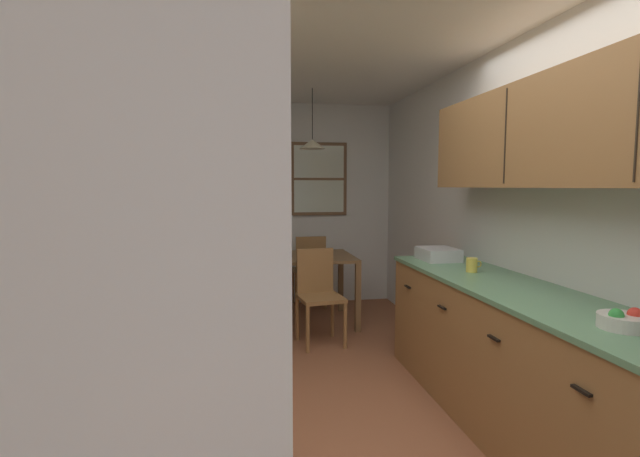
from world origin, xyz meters
TOP-DOWN VIEW (x-y plane):
  - ground_plane at (0.00, 1.00)m, footprint 12.00×12.00m
  - wall_left at (-1.35, 1.00)m, footprint 0.10×9.00m
  - wall_right at (1.35, 1.00)m, footprint 0.10×9.00m
  - wall_back at (0.00, 3.65)m, footprint 4.40×0.10m
  - ceiling_slab at (0.00, 1.00)m, footprint 4.40×9.00m
  - microwave_over_range at (-1.11, -0.61)m, footprint 0.39×0.61m
  - counter_left at (-1.00, 0.73)m, footprint 0.64×2.09m
  - upper_cabinets_left at (-1.14, 0.68)m, footprint 0.33×2.17m
  - counter_right at (1.00, -0.03)m, footprint 0.64×3.22m
  - upper_cabinets_right at (1.14, -0.08)m, footprint 0.33×2.90m
  - dining_table at (0.14, 2.71)m, footprint 0.88×0.87m
  - dining_chair_near at (0.10, 2.06)m, footprint 0.45×0.45m
  - dining_chair_far at (0.21, 3.35)m, footprint 0.41×0.41m
  - pendant_light at (0.14, 2.71)m, footprint 0.29×0.29m
  - back_window at (0.36, 3.58)m, footprint 0.72×0.05m
  - trash_bin at (-0.70, 2.12)m, footprint 0.29×0.29m
  - storage_canister at (-1.00, 0.04)m, footprint 0.12×0.12m
  - dish_towel at (-0.64, -0.46)m, footprint 0.02×0.16m
  - mug_by_coffeemaker at (0.98, 0.77)m, footprint 0.12×0.08m
  - fruit_bowl at (0.97, -0.56)m, footprint 0.20×0.20m
  - dish_rack at (0.97, 1.31)m, footprint 0.28×0.34m

SIDE VIEW (x-z plane):
  - ground_plane at x=0.00m, z-range 0.00..0.00m
  - trash_bin at x=-0.70m, z-range 0.00..0.58m
  - counter_right at x=1.00m, z-range 0.00..0.90m
  - counter_left at x=-1.00m, z-range 0.00..0.90m
  - dish_towel at x=-0.64m, z-range 0.38..0.62m
  - dining_chair_near at x=0.10m, z-range 0.05..0.95m
  - dining_chair_far at x=0.21m, z-range 0.05..0.95m
  - dining_table at x=0.14m, z-range 0.26..1.01m
  - fruit_bowl at x=0.97m, z-range 0.89..0.98m
  - dish_rack at x=0.97m, z-range 0.90..1.00m
  - mug_by_coffeemaker at x=0.98m, z-range 0.90..1.00m
  - storage_canister at x=-1.00m, z-range 0.90..1.11m
  - wall_left at x=-1.35m, z-range 0.00..2.55m
  - wall_right at x=1.35m, z-range 0.00..2.55m
  - wall_back at x=0.00m, z-range 0.00..2.55m
  - back_window at x=0.36m, z-range 1.14..2.06m
  - microwave_over_range at x=-1.11m, z-range 1.50..1.81m
  - upper_cabinets_right at x=1.14m, z-range 1.50..2.13m
  - upper_cabinets_left at x=-1.14m, z-range 1.52..2.16m
  - pendant_light at x=0.14m, z-range 1.64..2.28m
  - ceiling_slab at x=0.00m, z-range 2.55..2.63m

